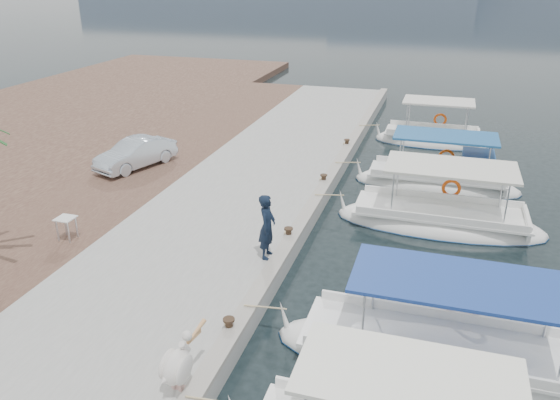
% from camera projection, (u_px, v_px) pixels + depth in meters
% --- Properties ---
extents(ground, '(400.00, 400.00, 0.00)m').
position_uv_depth(ground, '(286.00, 276.00, 15.93)').
color(ground, black).
rests_on(ground, ground).
extents(concrete_quay, '(6.00, 40.00, 0.50)m').
position_uv_depth(concrete_quay, '(248.00, 195.00, 21.04)').
color(concrete_quay, gray).
rests_on(concrete_quay, ground).
extents(quay_curb, '(0.44, 40.00, 0.12)m').
position_uv_depth(quay_curb, '(318.00, 195.00, 20.17)').
color(quay_curb, gray).
rests_on(quay_curb, concrete_quay).
extents(cobblestone_strip, '(4.00, 40.00, 0.50)m').
position_uv_depth(cobblestone_strip, '(133.00, 181.00, 22.38)').
color(cobblestone_strip, '#4C3228').
rests_on(cobblestone_strip, ground).
extents(fishing_caique_b, '(7.81, 2.36, 2.83)m').
position_uv_depth(fishing_caique_b, '(443.00, 360.00, 12.37)').
color(fishing_caique_b, white).
rests_on(fishing_caique_b, ground).
extents(fishing_caique_c, '(7.15, 2.51, 2.83)m').
position_uv_depth(fishing_caique_c, '(439.00, 223.00, 19.02)').
color(fishing_caique_c, white).
rests_on(fishing_caique_c, ground).
extents(fishing_caique_d, '(6.66, 2.23, 2.83)m').
position_uv_depth(fishing_caique_d, '(439.00, 183.00, 22.33)').
color(fishing_caique_d, white).
rests_on(fishing_caique_d, ground).
extents(fishing_caique_e, '(5.75, 2.27, 2.83)m').
position_uv_depth(fishing_caique_e, '(432.00, 141.00, 27.99)').
color(fishing_caique_e, white).
rests_on(fishing_caique_e, ground).
extents(mooring_bollards, '(0.28, 20.28, 0.33)m').
position_uv_depth(mooring_bollards, '(289.00, 232.00, 17.08)').
color(mooring_bollards, black).
rests_on(mooring_bollards, concrete_quay).
extents(pelican, '(0.62, 1.48, 1.14)m').
position_uv_depth(pelican, '(178.00, 365.00, 10.77)').
color(pelican, tan).
rests_on(pelican, concrete_quay).
extents(fisherman, '(0.50, 0.73, 1.95)m').
position_uv_depth(fisherman, '(267.00, 227.00, 15.64)').
color(fisherman, black).
rests_on(fisherman, concrete_quay).
extents(parked_car, '(2.42, 3.86, 1.20)m').
position_uv_depth(parked_car, '(136.00, 153.00, 23.00)').
color(parked_car, silver).
rests_on(parked_car, cobblestone_strip).
extents(folding_table, '(0.55, 0.55, 0.73)m').
position_uv_depth(folding_table, '(66.00, 224.00, 16.84)').
color(folding_table, silver).
rests_on(folding_table, cobblestone_strip).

